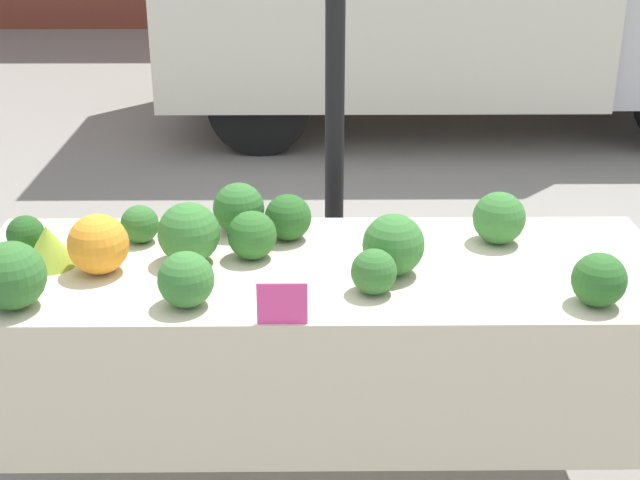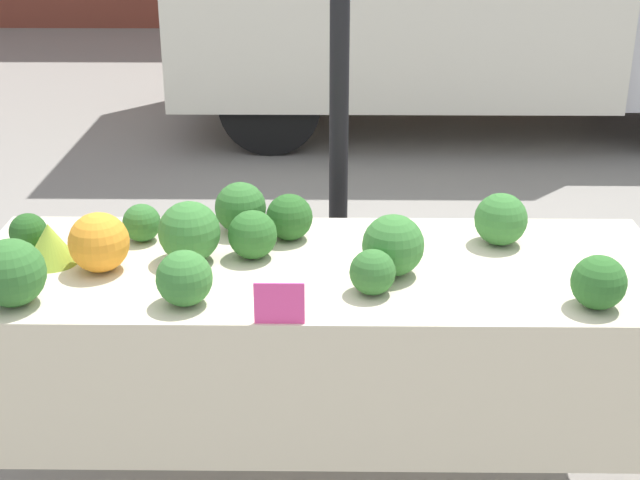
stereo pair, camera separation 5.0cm
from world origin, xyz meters
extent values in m
plane|color=gray|center=(0.00, 0.00, 0.00)|extent=(40.00, 40.00, 0.00)
cylinder|color=black|center=(0.06, 0.73, 1.24)|extent=(0.07, 0.07, 2.49)
cylinder|color=black|center=(2.58, 5.12, 0.35)|extent=(0.70, 0.22, 0.70)
cylinder|color=black|center=(-0.38, 3.58, 0.35)|extent=(0.70, 0.22, 0.70)
cylinder|color=black|center=(-0.38, 5.12, 0.35)|extent=(0.70, 0.22, 0.70)
cube|color=beige|center=(0.00, 0.00, 0.77)|extent=(2.08, 0.75, 0.03)
cube|color=beige|center=(0.00, -0.37, 0.54)|extent=(2.08, 0.01, 0.43)
cylinder|color=black|center=(-0.98, 0.31, 0.38)|extent=(0.05, 0.05, 0.75)
cylinder|color=black|center=(0.98, 0.31, 0.38)|extent=(0.05, 0.05, 0.75)
sphere|color=orange|center=(-0.64, -0.04, 0.87)|extent=(0.18, 0.18, 0.18)
cone|color=#93B238|center=(-0.80, 0.01, 0.84)|extent=(0.16, 0.16, 0.12)
sphere|color=#387533|center=(-0.36, -0.26, 0.86)|extent=(0.15, 0.15, 0.15)
sphere|color=#336B2D|center=(-0.26, 0.25, 0.86)|extent=(0.16, 0.16, 0.16)
sphere|color=#2D6628|center=(0.74, -0.26, 0.86)|extent=(0.15, 0.15, 0.15)
sphere|color=#285B23|center=(-0.10, 0.20, 0.86)|extent=(0.15, 0.15, 0.15)
sphere|color=#387533|center=(-0.39, 0.03, 0.87)|extent=(0.18, 0.18, 0.18)
sphere|color=#336B2D|center=(-0.82, -0.26, 0.87)|extent=(0.19, 0.19, 0.19)
sphere|color=#387533|center=(0.21, -0.06, 0.87)|extent=(0.18, 0.18, 0.18)
sphere|color=#387533|center=(0.56, 0.16, 0.86)|extent=(0.16, 0.16, 0.16)
sphere|color=#2D6628|center=(-0.20, 0.05, 0.86)|extent=(0.15, 0.15, 0.15)
sphere|color=#23511E|center=(-0.89, 0.11, 0.84)|extent=(0.11, 0.11, 0.11)
sphere|color=#336B2D|center=(-0.56, 0.18, 0.84)|extent=(0.12, 0.12, 0.12)
sphere|color=#336B2D|center=(0.15, -0.18, 0.85)|extent=(0.13, 0.13, 0.13)
cube|color=#EF4793|center=(-0.10, -0.36, 0.84)|extent=(0.13, 0.01, 0.12)
camera|label=1|loc=(-0.02, -2.39, 1.89)|focal=50.00mm
camera|label=2|loc=(0.03, -2.39, 1.89)|focal=50.00mm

